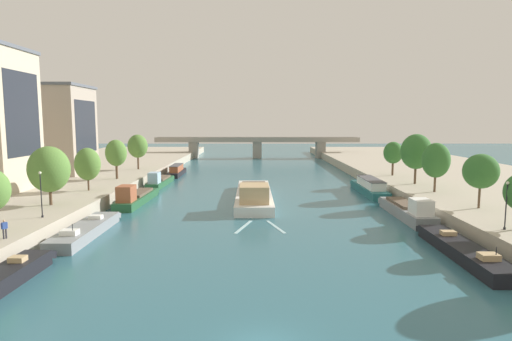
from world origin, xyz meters
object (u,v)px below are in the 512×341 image
at_px(barge_midriver, 252,195).
at_px(person_on_quay, 2,228).
at_px(bridge_far, 255,145).
at_px(moored_boat_right_near, 367,187).
at_px(tree_left_nearest, 85,164).
at_px(moored_boat_right_far, 405,210).
at_px(moored_boat_left_second, 158,181).
at_px(tree_left_midway, 46,169).
at_px(moored_boat_left_upstream, 84,230).
at_px(tree_left_second, 135,146).
at_px(tree_right_past_mid, 433,160).
at_px(lamppost_left_bank, 38,193).
at_px(lamppost_right_bank, 503,203).
at_px(moored_boat_left_far, 175,171).
at_px(tree_right_midway, 391,153).
at_px(moored_boat_left_lone, 133,197).
at_px(moored_boat_right_end, 460,250).
at_px(tree_right_third, 478,171).
at_px(tree_right_nearest, 414,152).
at_px(tree_left_third, 114,153).

height_order(barge_midriver, person_on_quay, person_on_quay).
height_order(barge_midriver, bridge_far, bridge_far).
bearing_deg(moored_boat_right_near, tree_left_nearest, -168.44).
distance_m(moored_boat_right_far, bridge_far, 86.09).
bearing_deg(moored_boat_left_second, tree_left_midway, -103.38).
bearing_deg(person_on_quay, moored_boat_left_upstream, 66.23).
height_order(moored_boat_right_far, tree_left_midway, tree_left_midway).
bearing_deg(tree_left_second, moored_boat_right_far, -39.64).
height_order(moored_boat_left_upstream, tree_right_past_mid, tree_right_past_mid).
height_order(tree_left_second, person_on_quay, tree_left_second).
distance_m(lamppost_left_bank, lamppost_right_bank, 44.83).
relative_size(moored_boat_left_far, moored_boat_right_far, 0.90).
height_order(tree_right_midway, person_on_quay, tree_right_midway).
height_order(moored_boat_left_lone, moored_boat_left_second, moored_boat_left_lone).
relative_size(moored_boat_right_end, tree_left_midway, 2.20).
height_order(tree_right_third, lamppost_right_bank, tree_right_third).
distance_m(moored_boat_left_second, moored_boat_right_far, 44.36).
relative_size(tree_right_nearest, person_on_quay, 4.80).
xyz_separation_m(tree_right_third, lamppost_right_bank, (-2.61, -9.55, -1.78)).
distance_m(moored_boat_left_far, lamppost_right_bank, 67.15).
bearing_deg(tree_right_nearest, moored_boat_left_far, 148.60).
relative_size(tree_left_midway, tree_left_second, 0.98).
bearing_deg(moored_boat_left_far, tree_left_nearest, -101.67).
height_order(moored_boat_left_upstream, moored_boat_left_far, moored_boat_left_far).
bearing_deg(tree_left_midway, moored_boat_left_upstream, -43.74).
xyz_separation_m(moored_boat_left_far, tree_left_midway, (-6.96, -42.54, 5.19)).
height_order(lamppost_right_bank, bridge_far, bridge_far).
height_order(tree_left_midway, tree_left_third, tree_left_midway).
xyz_separation_m(moored_boat_right_end, tree_left_midway, (-42.11, 13.33, 5.56)).
bearing_deg(tree_left_midway, person_on_quay, -78.07).
height_order(moored_boat_left_lone, moored_boat_right_near, moored_boat_left_lone).
xyz_separation_m(tree_left_third, bridge_far, (24.12, 63.19, -2.10)).
relative_size(tree_left_midway, person_on_quay, 4.25).
distance_m(moored_boat_right_end, tree_left_third, 55.42).
bearing_deg(tree_right_past_mid, moored_boat_left_far, 141.60).
distance_m(moored_boat_right_end, tree_right_nearest, 31.61).
bearing_deg(moored_boat_right_far, tree_right_midway, 76.19).
xyz_separation_m(moored_boat_right_far, tree_right_midway, (6.27, 25.49, 5.08)).
height_order(moored_boat_right_near, tree_left_midway, tree_left_midway).
bearing_deg(moored_boat_left_far, bridge_far, 67.95).
relative_size(tree_left_second, tree_right_nearest, 0.91).
height_order(moored_boat_right_end, tree_right_third, tree_right_third).
xyz_separation_m(moored_boat_left_upstream, moored_boat_left_far, (0.35, 48.87, 0.39)).
height_order(tree_left_nearest, lamppost_right_bank, tree_left_nearest).
xyz_separation_m(moored_boat_right_end, person_on_quay, (-39.07, -1.09, 2.26)).
height_order(barge_midriver, tree_left_midway, tree_left_midway).
xyz_separation_m(tree_left_second, lamppost_left_bank, (2.14, -43.55, -2.09)).
bearing_deg(barge_midriver, moored_boat_left_lone, -174.78).
relative_size(moored_boat_right_near, tree_right_past_mid, 2.32).
distance_m(moored_boat_left_lone, tree_left_second, 27.87).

